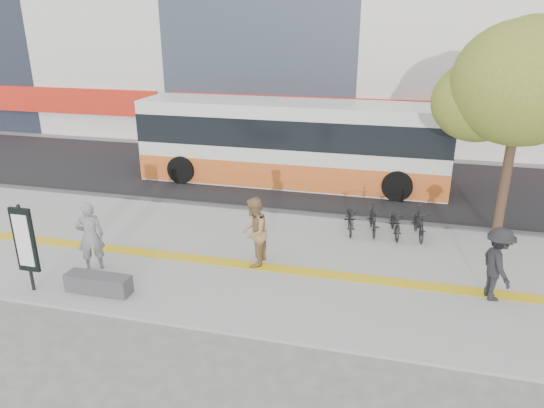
% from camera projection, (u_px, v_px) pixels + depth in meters
% --- Properties ---
extents(ground, '(120.00, 120.00, 0.00)m').
position_uv_depth(ground, '(219.00, 284.00, 12.41)').
color(ground, '#61615C').
rests_on(ground, ground).
extents(sidewalk, '(40.00, 7.00, 0.08)m').
position_uv_depth(sidewalk, '(237.00, 256.00, 13.76)').
color(sidewalk, gray).
rests_on(sidewalk, ground).
extents(tactile_strip, '(40.00, 0.45, 0.01)m').
position_uv_depth(tactile_strip, '(232.00, 263.00, 13.29)').
color(tactile_strip, gold).
rests_on(tactile_strip, sidewalk).
extents(street, '(40.00, 8.00, 0.06)m').
position_uv_depth(street, '(293.00, 178.00, 20.58)').
color(street, black).
rests_on(street, ground).
extents(curb, '(40.00, 0.25, 0.14)m').
position_uv_depth(curb, '(269.00, 211.00, 16.93)').
color(curb, '#38383A').
rests_on(curb, ground).
extents(bench, '(1.60, 0.45, 0.45)m').
position_uv_depth(bench, '(99.00, 283.00, 11.81)').
color(bench, '#38383A').
rests_on(bench, sidewalk).
extents(signboard, '(0.55, 0.10, 2.20)m').
position_uv_depth(signboard, '(25.00, 241.00, 11.53)').
color(signboard, black).
rests_on(signboard, sidewalk).
extents(street_tree, '(4.40, 3.80, 6.31)m').
position_uv_depth(street_tree, '(520.00, 86.00, 13.57)').
color(street_tree, '#372619').
rests_on(street_tree, sidewalk).
extents(bus, '(12.01, 2.85, 3.20)m').
position_uv_depth(bus, '(291.00, 145.00, 19.59)').
color(bus, silver).
rests_on(bus, street).
extents(bicycle_row, '(2.73, 1.62, 0.91)m').
position_uv_depth(bicycle_row, '(383.00, 221.00, 14.98)').
color(bicycle_row, black).
rests_on(bicycle_row, sidewalk).
extents(seated_woman, '(0.81, 0.75, 1.86)m').
position_uv_depth(seated_woman, '(90.00, 236.00, 12.69)').
color(seated_woman, black).
rests_on(seated_woman, sidewalk).
extents(pedestrian_tan, '(0.71, 0.91, 1.87)m').
position_uv_depth(pedestrian_tan, '(254.00, 232.00, 12.90)').
color(pedestrian_tan, '#977448').
rests_on(pedestrian_tan, sidewalk).
extents(pedestrian_dark, '(0.92, 1.27, 1.77)m').
position_uv_depth(pedestrian_dark, '(497.00, 264.00, 11.32)').
color(pedestrian_dark, black).
rests_on(pedestrian_dark, sidewalk).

